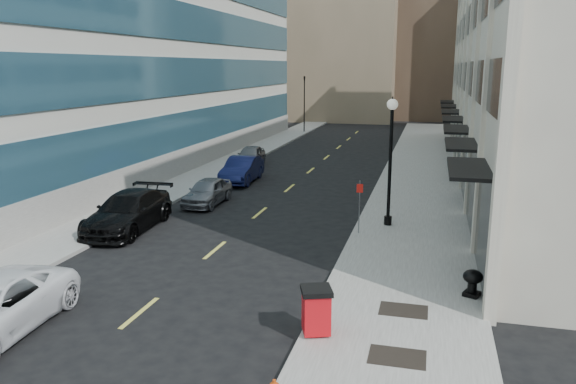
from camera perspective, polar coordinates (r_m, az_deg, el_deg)
The scene contains 19 objects.
ground at distance 16.07m, azimuth -18.40°, elevation -14.47°, with size 160.00×160.00×0.00m, color black.
sidewalk_right at distance 32.65m, azimuth 13.01°, elevation -0.18°, with size 5.00×80.00×0.15m, color gray.
sidewalk_left at distance 35.78m, azimuth -9.99°, elevation 1.06°, with size 3.00×80.00×0.15m, color gray.
building_left at distance 45.82m, azimuth -17.96°, elevation 15.63°, with size 16.14×46.00×20.00m.
skyline_tan_near at distance 81.08m, azimuth 6.10°, elevation 17.45°, with size 14.00×18.00×28.00m, color #8E775D.
skyline_tan_far at distance 92.64m, azimuth 0.66°, elevation 15.05°, with size 12.00×14.00×22.00m, color #8E775D.
skyline_stone at distance 78.54m, azimuth 22.37°, elevation 13.83°, with size 10.00×14.00×20.00m, color beige.
grate_mid at distance 14.66m, azimuth 11.04°, elevation -16.11°, with size 1.40×1.00×0.01m, color black.
grate_far at distance 17.17m, azimuth 11.65°, elevation -11.67°, with size 1.40×1.00×0.01m, color black.
road_centerline at distance 30.84m, azimuth -1.23°, elevation -0.74°, with size 0.15×68.20×0.01m.
traffic_signal at distance 61.42m, azimuth 1.68°, elevation 11.33°, with size 0.66×0.66×6.98m.
car_black_pickup at distance 25.97m, azimuth -15.93°, elevation -1.92°, with size 2.34×5.75×1.67m, color black.
car_silver_sedan at distance 29.87m, azimuth -8.20°, elevation 0.05°, with size 1.64×4.07×1.39m, color gray.
car_blue_sedan at distance 35.40m, azimuth -4.71°, elevation 2.28°, with size 1.69×4.83×1.59m, color #111742.
car_grey_sedan at distance 41.46m, azimuth -3.83°, elevation 3.71°, with size 1.69×4.20×1.43m, color slate.
trash_bin at distance 15.25m, azimuth 2.89°, elevation -11.79°, with size 1.02×1.02×1.29m.
lamppost at distance 25.11m, azimuth 10.39°, elevation 4.17°, with size 0.48×0.48×5.76m.
sign_post at distance 23.93m, azimuth 7.28°, elevation -0.74°, with size 0.27×0.09×2.31m.
urn_planter at distance 18.52m, azimuth 18.25°, elevation -8.51°, with size 0.61×0.61×0.85m.
Camera 1 is at (8.14, -11.87, 7.16)m, focal length 35.00 mm.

